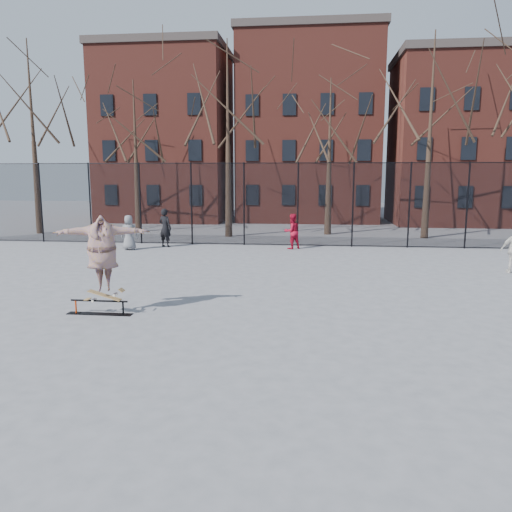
# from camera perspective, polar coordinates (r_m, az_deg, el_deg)

# --- Properties ---
(ground) EXTENTS (100.00, 100.00, 0.00)m
(ground) POSITION_cam_1_polar(r_m,az_deg,el_deg) (11.69, -3.19, -7.86)
(ground) COLOR slate
(skate_rail) EXTENTS (1.66, 0.25, 0.36)m
(skate_rail) POSITION_cam_1_polar(r_m,az_deg,el_deg) (13.09, -17.46, -5.75)
(skate_rail) COLOR black
(skate_rail) RESTS_ON ground
(skateboard) EXTENTS (0.90, 0.22, 0.11)m
(skateboard) POSITION_cam_1_polar(r_m,az_deg,el_deg) (12.96, -16.90, -4.62)
(skateboard) COLOR olive
(skateboard) RESTS_ON skate_rail
(skater) EXTENTS (2.37, 1.28, 1.86)m
(skater) POSITION_cam_1_polar(r_m,az_deg,el_deg) (12.77, -17.11, -0.32)
(skater) COLOR #473483
(skater) RESTS_ON skateboard
(bystander_grey) EXTENTS (0.86, 0.63, 1.60)m
(bystander_grey) POSITION_cam_1_polar(r_m,az_deg,el_deg) (23.55, -14.31, 2.62)
(bystander_grey) COLOR slate
(bystander_grey) RESTS_ON ground
(bystander_black) EXTENTS (0.78, 0.66, 1.83)m
(bystander_black) POSITION_cam_1_polar(r_m,az_deg,el_deg) (24.17, -10.34, 3.19)
(bystander_black) COLOR black
(bystander_black) RESTS_ON ground
(bystander_red) EXTENTS (1.00, 0.95, 1.63)m
(bystander_red) POSITION_cam_1_polar(r_m,az_deg,el_deg) (23.18, 4.13, 2.82)
(bystander_red) COLOR #B00F29
(bystander_red) RESTS_ON ground
(fence) EXTENTS (34.03, 0.07, 4.00)m
(fence) POSITION_cam_1_polar(r_m,az_deg,el_deg) (24.12, 1.90, 6.05)
(fence) COLOR black
(fence) RESTS_ON ground
(tree_row) EXTENTS (33.66, 7.46, 10.67)m
(tree_row) POSITION_cam_1_polar(r_m,az_deg,el_deg) (28.50, 2.16, 17.25)
(tree_row) COLOR black
(tree_row) RESTS_ON ground
(rowhouses) EXTENTS (29.00, 7.00, 13.00)m
(rowhouses) POSITION_cam_1_polar(r_m,az_deg,el_deg) (37.12, 4.74, 13.40)
(rowhouses) COLOR maroon
(rowhouses) RESTS_ON ground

